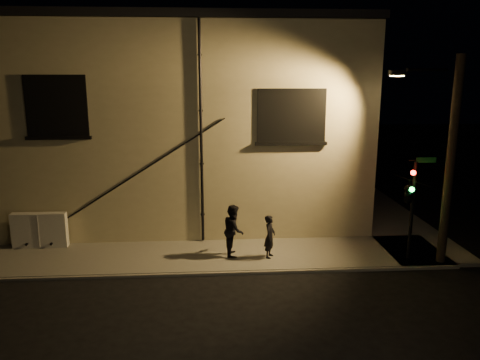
{
  "coord_description": "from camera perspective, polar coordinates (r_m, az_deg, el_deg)",
  "views": [
    {
      "loc": [
        -1.53,
        -14.51,
        6.56
      ],
      "look_at": [
        -0.42,
        1.8,
        2.81
      ],
      "focal_mm": 35.0,
      "sensor_mm": 36.0,
      "label": 1
    }
  ],
  "objects": [
    {
      "name": "utility_cabinet",
      "position": [
        19.25,
        -23.23,
        -5.63
      ],
      "size": [
        2.02,
        0.34,
        1.33
      ],
      "primitive_type": "cube",
      "color": "silver",
      "rests_on": "sidewalk"
    },
    {
      "name": "streetlamp_pole",
      "position": [
        17.11,
        23.93,
        2.54
      ],
      "size": [
        2.02,
        1.39,
        7.16
      ],
      "color": "black",
      "rests_on": "ground"
    },
    {
      "name": "building",
      "position": [
        23.65,
        -7.5,
        7.58
      ],
      "size": [
        16.2,
        12.23,
        8.8
      ],
      "color": "#C7BC8F",
      "rests_on": "ground"
    },
    {
      "name": "ground",
      "position": [
        16.0,
        1.98,
        -11.3
      ],
      "size": [
        90.0,
        90.0,
        0.0
      ],
      "primitive_type": "plane",
      "color": "black"
    },
    {
      "name": "sidewalk",
      "position": [
        20.17,
        4.19,
        -5.91
      ],
      "size": [
        21.0,
        16.0,
        0.12
      ],
      "color": "#66645C",
      "rests_on": "ground"
    },
    {
      "name": "pedestrian_a",
      "position": [
        16.74,
        3.65,
        -6.89
      ],
      "size": [
        0.56,
        0.66,
        1.55
      ],
      "primitive_type": "imported",
      "rotation": [
        0.0,
        0.0,
        1.18
      ],
      "color": "black",
      "rests_on": "sidewalk"
    },
    {
      "name": "pedestrian_b",
      "position": [
        16.87,
        -0.78,
        -6.13
      ],
      "size": [
        0.73,
        0.93,
        1.87
      ],
      "primitive_type": "imported",
      "rotation": [
        0.0,
        0.0,
        1.54
      ],
      "color": "black",
      "rests_on": "sidewalk"
    },
    {
      "name": "traffic_signal",
      "position": [
        17.02,
        19.92,
        -1.41
      ],
      "size": [
        1.38,
        2.15,
        3.64
      ],
      "color": "black",
      "rests_on": "sidewalk"
    }
  ]
}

